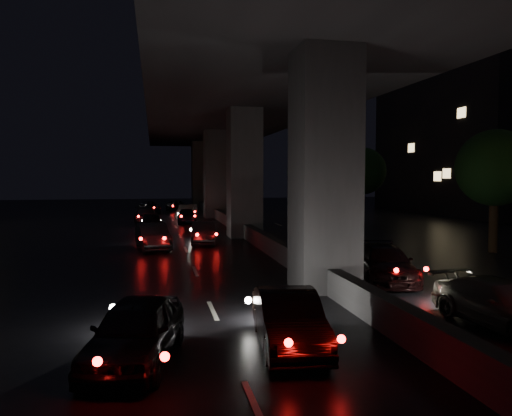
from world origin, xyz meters
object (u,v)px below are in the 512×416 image
object	(u,v)px
viaduct	(244,103)
car_0	(136,331)
streetlight_far	(336,156)
car_1	(289,319)

from	to	relation	value
viaduct	car_0	world-z (taller)	viaduct
viaduct	car_0	xyz separation A→B (m)	(-5.99, -20.58, -7.69)
streetlight_far	car_0	size ratio (longest dim) A/B	2.35
viaduct	streetlight_far	size ratio (longest dim) A/B	8.89
car_0	car_1	distance (m)	3.33
streetlight_far	car_1	distance (m)	36.34
streetlight_far	car_1	bearing A→B (deg)	-112.28
car_0	streetlight_far	bearing A→B (deg)	76.76
viaduct	car_0	distance (m)	22.77
viaduct	car_1	bearing A→B (deg)	-97.52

